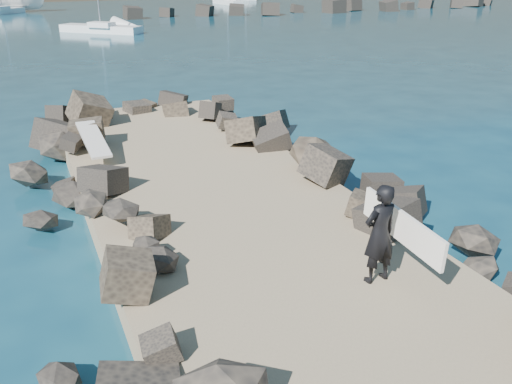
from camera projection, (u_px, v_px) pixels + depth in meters
ground at (239, 239)px, 12.67m from camera, size 800.00×800.00×0.00m
jetty at (276, 268)px, 10.85m from camera, size 6.00×26.00×0.60m
riprap_left at (117, 277)px, 10.16m from camera, size 2.60×22.00×1.00m
riprap_right at (389, 224)px, 12.25m from camera, size 2.60×22.00×1.00m
breakwater_secondary at (339, 7)px, 72.08m from camera, size 52.00×4.00×1.20m
surfboard_resting at (94, 143)px, 15.89m from camera, size 0.68×2.20×0.07m
boat_imported at (19, 1)px, 71.28m from camera, size 7.22×3.63×2.66m
surfer_with_board at (383, 233)px, 9.57m from camera, size 0.84×2.20×1.77m
sailboat_b at (2, 11)px, 68.26m from camera, size 5.29×5.51×7.64m
sailboat_d at (228, 2)px, 84.84m from camera, size 2.28×7.38×8.74m
sailboat_c at (101, 29)px, 50.14m from camera, size 6.69×6.41×9.11m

